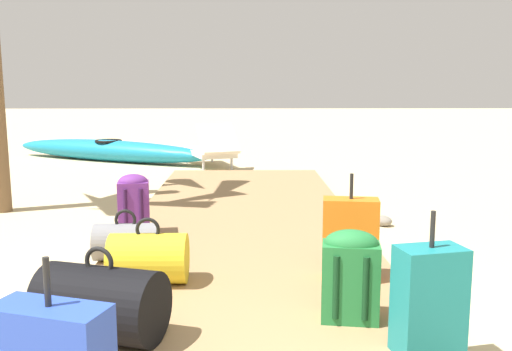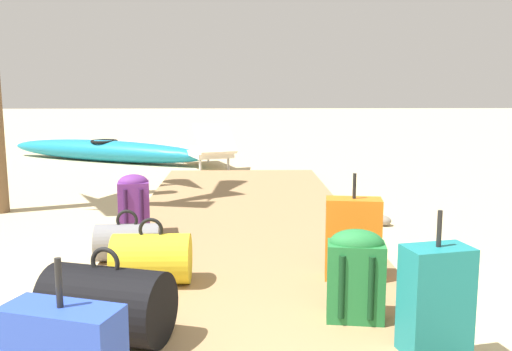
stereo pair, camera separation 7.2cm
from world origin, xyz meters
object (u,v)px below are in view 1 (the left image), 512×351
at_px(backpack_purple, 134,203).
at_px(suitcase_orange, 350,239).
at_px(lounge_chair, 210,149).
at_px(duffel_bag_black, 101,303).
at_px(kayak, 109,150).
at_px(suitcase_teal, 429,301).
at_px(duffel_bag_yellow, 149,258).
at_px(duffel_bag_grey, 126,241).
at_px(backpack_green, 351,273).

bearing_deg(backpack_purple, suitcase_orange, -35.53).
height_order(backpack_purple, suitcase_orange, suitcase_orange).
xyz_separation_m(backpack_purple, lounge_chair, (0.39, 4.63, -0.04)).
bearing_deg(duffel_bag_black, lounge_chair, 88.80).
bearing_deg(kayak, backpack_purple, -74.40).
bearing_deg(suitcase_teal, suitcase_orange, 99.80).
relative_size(duffel_bag_yellow, kayak, 0.12).
relative_size(backpack_purple, suitcase_orange, 0.74).
relative_size(suitcase_orange, lounge_chair, 0.44).
height_order(suitcase_teal, lounge_chair, suitcase_teal).
bearing_deg(kayak, duffel_bag_black, -76.85).
xyz_separation_m(duffel_bag_grey, kayak, (-1.64, 6.33, -0.03)).
bearing_deg(duffel_bag_grey, suitcase_orange, -15.72).
bearing_deg(duffel_bag_yellow, suitcase_teal, -33.95).
xyz_separation_m(backpack_purple, backpack_green, (1.58, -1.91, -0.01)).
bearing_deg(kayak, suitcase_teal, -66.36).
bearing_deg(backpack_green, suitcase_teal, -52.61).
xyz_separation_m(suitcase_orange, kayak, (-3.26, 6.78, -0.16)).
xyz_separation_m(duffel_bag_grey, lounge_chair, (0.30, 5.39, 0.10)).
distance_m(duffel_bag_yellow, backpack_green, 1.40).
xyz_separation_m(suitcase_teal, kayak, (-3.45, 7.88, -0.16)).
bearing_deg(duffel_bag_black, suitcase_teal, -6.31).
bearing_deg(backpack_purple, duffel_bag_grey, -83.47).
height_order(suitcase_teal, duffel_bag_yellow, suitcase_teal).
bearing_deg(suitcase_teal, duffel_bag_black, 173.69).
xyz_separation_m(duffel_bag_grey, duffel_bag_black, (0.16, -1.37, 0.05)).
bearing_deg(suitcase_orange, backpack_purple, 144.47).
xyz_separation_m(suitcase_teal, suitcase_orange, (-0.19, 1.10, 0.01)).
relative_size(duffel_bag_grey, duffel_bag_black, 0.68).
xyz_separation_m(duffel_bag_yellow, suitcase_orange, (1.36, 0.06, 0.11)).
distance_m(backpack_purple, backpack_green, 2.48).
height_order(backpack_green, kayak, backpack_green).
height_order(suitcase_teal, kayak, suitcase_teal).
relative_size(lounge_chair, kayak, 0.40).
distance_m(suitcase_teal, lounge_chair, 7.11).
bearing_deg(duffel_bag_yellow, kayak, 105.52).
bearing_deg(duffel_bag_black, duffel_bag_yellow, 83.37).
height_order(duffel_bag_black, duffel_bag_yellow, duffel_bag_black).
bearing_deg(backpack_green, lounge_chair, 100.37).
relative_size(duffel_bag_grey, duffel_bag_yellow, 0.95).
bearing_deg(kayak, lounge_chair, -25.66).
bearing_deg(suitcase_orange, duffel_bag_black, -147.84).
distance_m(backpack_purple, duffel_bag_black, 2.15).
distance_m(duffel_bag_grey, duffel_bag_yellow, 0.57).
relative_size(duffel_bag_yellow, suitcase_orange, 0.70).
relative_size(backpack_purple, duffel_bag_black, 0.75).
distance_m(duffel_bag_yellow, kayak, 7.10).
distance_m(backpack_purple, duffel_bag_yellow, 1.33).
relative_size(backpack_green, lounge_chair, 0.31).
bearing_deg(lounge_chair, backpack_purple, -94.77).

